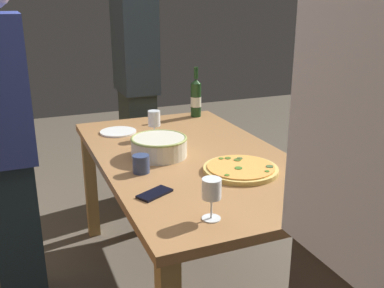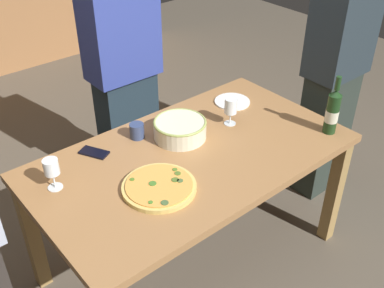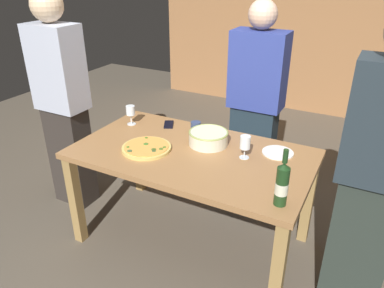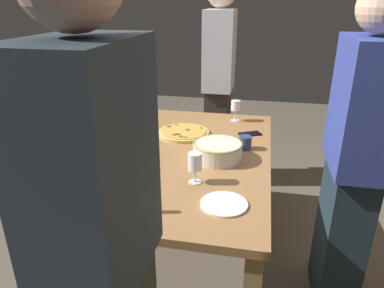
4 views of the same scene
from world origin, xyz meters
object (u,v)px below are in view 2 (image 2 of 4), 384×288
object	(u,v)px
wine_glass_by_bottle	(51,168)
cup_amber	(137,131)
pizza	(159,187)
person_host	(124,72)
side_plate	(232,102)
person_guest_right	(336,68)
cell_phone	(94,153)
dining_table	(192,168)
wine_bottle	(333,111)
serving_bowl	(180,129)
wine_glass_near_pizza	(231,107)

from	to	relation	value
wine_glass_by_bottle	cup_amber	bearing A→B (deg)	11.40
pizza	person_host	size ratio (longest dim) A/B	0.20
side_plate	person_guest_right	xyz separation A→B (m)	(0.59, -0.28, 0.14)
cell_phone	person_host	size ratio (longest dim) A/B	0.09
side_plate	person_host	world-z (taller)	person_host
cell_phone	person_host	bearing A→B (deg)	-162.29
dining_table	pizza	distance (m)	0.33
wine_glass_by_bottle	person_guest_right	bearing A→B (deg)	-7.33
side_plate	person_guest_right	bearing A→B (deg)	-25.41
person_host	person_guest_right	bearing A→B (deg)	57.86
wine_bottle	cell_phone	bearing A→B (deg)	149.38
person_host	wine_bottle	bearing A→B (deg)	35.21
dining_table	person_guest_right	world-z (taller)	person_guest_right
serving_bowl	cell_phone	world-z (taller)	serving_bowl
side_plate	person_guest_right	distance (m)	0.67
wine_bottle	wine_glass_by_bottle	size ratio (longest dim) A/B	2.12
cup_amber	serving_bowl	bearing A→B (deg)	-39.42
wine_bottle	person_host	size ratio (longest dim) A/B	0.19
pizza	person_guest_right	world-z (taller)	person_guest_right
cell_phone	person_guest_right	distance (m)	1.53
wine_bottle	person_guest_right	bearing A→B (deg)	33.92
cup_amber	cell_phone	world-z (taller)	cup_amber
wine_bottle	side_plate	world-z (taller)	wine_bottle
wine_bottle	wine_glass_by_bottle	bearing A→B (deg)	159.15
dining_table	side_plate	size ratio (longest dim) A/B	7.65
wine_glass_near_pizza	person_guest_right	bearing A→B (deg)	-8.62
wine_bottle	dining_table	bearing A→B (deg)	155.52
dining_table	cup_amber	size ratio (longest dim) A/B	19.74
dining_table	pizza	size ratio (longest dim) A/B	4.74
wine_glass_near_pizza	wine_glass_by_bottle	xyz separation A→B (m)	(-0.98, 0.11, 0.01)
pizza	serving_bowl	xyz separation A→B (m)	(0.34, 0.27, 0.04)
dining_table	serving_bowl	world-z (taller)	serving_bowl
wine_bottle	wine_glass_by_bottle	world-z (taller)	wine_bottle
cup_amber	person_host	distance (m)	0.61
serving_bowl	wine_glass_by_bottle	xyz separation A→B (m)	(-0.69, 0.04, 0.06)
serving_bowl	side_plate	size ratio (longest dim) A/B	1.32
pizza	dining_table	bearing A→B (deg)	21.94
wine_bottle	person_guest_right	world-z (taller)	person_guest_right
wine_bottle	cup_amber	xyz separation A→B (m)	(-0.82, 0.61, -0.08)
serving_bowl	cup_amber	distance (m)	0.23
cell_phone	serving_bowl	bearing A→B (deg)	131.81
dining_table	wine_bottle	distance (m)	0.79
wine_bottle	cup_amber	world-z (taller)	wine_bottle
serving_bowl	cell_phone	size ratio (longest dim) A/B	1.92
person_host	pizza	bearing A→B (deg)	-14.49
wine_glass_by_bottle	cup_amber	distance (m)	0.53
person_guest_right	wine_glass_by_bottle	bearing A→B (deg)	-5.67
pizza	wine_bottle	world-z (taller)	wine_bottle
person_host	cell_phone	bearing A→B (deg)	-34.69
wine_glass_near_pizza	side_plate	xyz separation A→B (m)	(0.18, 0.16, -0.10)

